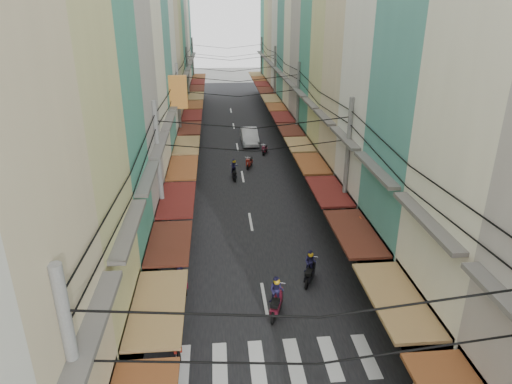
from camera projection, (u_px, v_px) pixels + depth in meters
ground at (260, 275)px, 22.71m from camera, size 160.00×160.00×0.00m
road at (238, 153)px, 41.12m from camera, size 10.00×80.00×0.02m
sidewalk_left at (166, 155)px, 40.57m from camera, size 3.00×80.00×0.06m
sidewalk_right at (309, 151)px, 41.64m from camera, size 3.00×80.00×0.06m
crosswalk at (276, 361)px, 17.18m from camera, size 7.55×2.40×0.01m
building_row_left at (132, 44)px, 33.57m from camera, size 7.80×67.67×23.70m
building_row_right at (342, 47)px, 34.91m from camera, size 7.80×68.98×22.59m
utility_poles at (241, 89)px, 34.01m from camera, size 10.20×66.13×8.20m
white_car at (250, 143)px, 44.14m from camera, size 5.12×2.06×1.80m
bicycle at (355, 248)px, 25.17m from camera, size 1.45×0.56×0.99m
moving_scooters at (235, 231)px, 26.01m from camera, size 6.65×26.44×1.89m
parked_scooters at (374, 312)px, 19.25m from camera, size 13.47×12.17×0.99m
pedestrians at (176, 233)px, 24.65m from camera, size 12.24×21.11×2.15m
market_umbrella at (409, 238)px, 21.75m from camera, size 2.31×2.31×2.43m
traffic_sign at (359, 232)px, 22.04m from camera, size 0.10×0.68×3.09m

